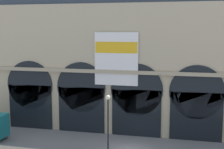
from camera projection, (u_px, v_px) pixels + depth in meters
station_building at (141, 56)px, 40.52m from camera, size 43.76×6.37×19.75m
street_lamp_quayside at (108, 121)px, 30.19m from camera, size 0.44×0.44×6.90m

